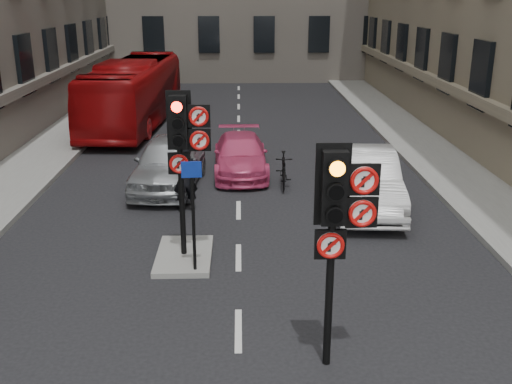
{
  "coord_description": "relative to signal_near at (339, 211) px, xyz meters",
  "views": [
    {
      "loc": [
        0.06,
        -7.12,
        5.65
      ],
      "look_at": [
        0.3,
        1.86,
        2.6
      ],
      "focal_mm": 42.0,
      "sensor_mm": 36.0,
      "label": 1
    }
  ],
  "objects": [
    {
      "name": "signal_far",
      "position": [
        -2.6,
        4.0,
        0.12
      ],
      "size": [
        0.91,
        0.4,
        3.58
      ],
      "color": "black",
      "rests_on": "centre_island"
    },
    {
      "name": "pavement_left",
      "position": [
        -8.69,
        11.01,
        -2.5
      ],
      "size": [
        3.0,
        50.0,
        0.16
      ],
      "primitive_type": "cube",
      "color": "gray",
      "rests_on": "ground"
    },
    {
      "name": "centre_island",
      "position": [
        -2.69,
        4.01,
        -2.52
      ],
      "size": [
        1.2,
        2.0,
        0.12
      ],
      "primitive_type": "cube",
      "color": "gray",
      "rests_on": "ground"
    },
    {
      "name": "car_white",
      "position": [
        1.94,
        7.22,
        -1.81
      ],
      "size": [
        1.99,
        4.82,
        1.55
      ],
      "primitive_type": "imported",
      "rotation": [
        0.0,
        0.0,
        -0.08
      ],
      "color": "silver",
      "rests_on": "ground"
    },
    {
      "name": "motorcycle",
      "position": [
        -0.13,
        9.04,
        -2.07
      ],
      "size": [
        0.57,
        1.73,
        1.03
      ],
      "primitive_type": "imported",
      "rotation": [
        0.0,
        0.0,
        -0.05
      ],
      "color": "black",
      "rests_on": "ground"
    },
    {
      "name": "bus_red",
      "position": [
        -5.99,
        17.85,
        -1.16
      ],
      "size": [
        3.03,
        10.31,
        2.84
      ],
      "primitive_type": "imported",
      "rotation": [
        0.0,
        0.0,
        -0.06
      ],
      "color": "maroon",
      "rests_on": "ground"
    },
    {
      "name": "car_pink",
      "position": [
        -1.41,
        10.5,
        -1.98
      ],
      "size": [
        1.79,
        4.17,
        1.2
      ],
      "primitive_type": "imported",
      "rotation": [
        0.0,
        0.0,
        0.03
      ],
      "color": "#CD3C6C",
      "rests_on": "ground"
    },
    {
      "name": "pavement_right",
      "position": [
        5.71,
        11.01,
        -2.5
      ],
      "size": [
        3.0,
        50.0,
        0.16
      ],
      "primitive_type": "cube",
      "color": "gray",
      "rests_on": "ground"
    },
    {
      "name": "car_silver",
      "position": [
        -3.56,
        9.12,
        -1.82
      ],
      "size": [
        2.17,
        4.63,
        1.53
      ],
      "primitive_type": "imported",
      "rotation": [
        0.0,
        0.0,
        -0.08
      ],
      "color": "#ADB1B5",
      "rests_on": "ground"
    },
    {
      "name": "info_sign",
      "position": [
        -2.39,
        3.19,
        -0.95
      ],
      "size": [
        0.4,
        0.13,
        2.34
      ],
      "rotation": [
        0.0,
        0.0,
        0.08
      ],
      "color": "black",
      "rests_on": "centre_island"
    },
    {
      "name": "motorcyclist",
      "position": [
        -2.89,
        7.01,
        -1.67
      ],
      "size": [
        0.76,
        0.61,
        1.82
      ],
      "primitive_type": "imported",
      "rotation": [
        0.0,
        0.0,
        3.44
      ],
      "color": "black",
      "rests_on": "ground"
    },
    {
      "name": "signal_near",
      "position": [
        0.0,
        0.0,
        0.0
      ],
      "size": [
        0.91,
        0.4,
        3.58
      ],
      "color": "black",
      "rests_on": "ground"
    }
  ]
}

